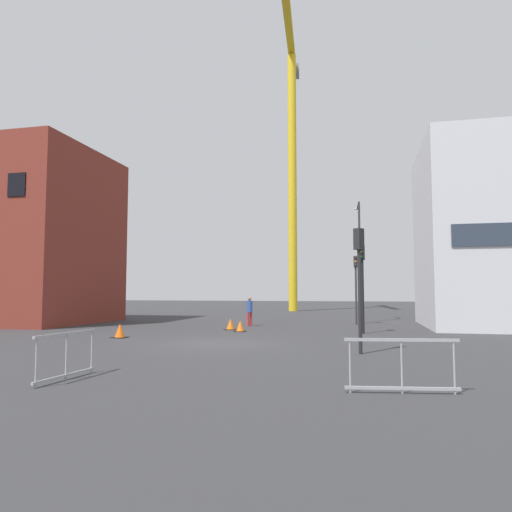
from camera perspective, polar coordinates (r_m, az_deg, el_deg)
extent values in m
plane|color=#333335|center=(18.57, -4.80, -10.53)|extent=(160.00, 160.00, 0.00)
cube|color=maroon|center=(33.77, -25.87, 2.03)|extent=(9.16, 8.94, 10.98)
cube|color=black|center=(28.95, -27.04, 7.73)|extent=(1.10, 0.06, 1.30)
cylinder|color=yellow|center=(50.09, 4.43, 9.13)|extent=(0.90, 0.90, 27.29)
cube|color=yellow|center=(52.88, 4.18, 24.76)|extent=(2.03, 14.32, 0.70)
cube|color=slate|center=(59.16, 4.60, 21.43)|extent=(1.36, 1.90, 1.10)
cylinder|color=#2D2D30|center=(31.54, 12.49, -0.66)|extent=(0.14, 0.14, 7.94)
cube|color=#2D2D30|center=(32.98, 12.27, 5.96)|extent=(0.23, 1.96, 0.10)
ellipsoid|color=silver|center=(33.93, 12.18, 5.64)|extent=(0.44, 0.24, 0.16)
cylinder|color=#232326|center=(15.73, 12.48, -5.40)|extent=(0.12, 0.12, 3.38)
cube|color=#232326|center=(15.82, 12.36, 2.01)|extent=(0.36, 0.37, 0.70)
sphere|color=#390605|center=(15.98, 12.71, 2.75)|extent=(0.11, 0.11, 0.11)
sphere|color=#F2A514|center=(15.96, 12.73, 1.96)|extent=(0.11, 0.11, 0.11)
sphere|color=#07330F|center=(15.94, 12.74, 1.18)|extent=(0.11, 0.11, 0.11)
cylinder|color=black|center=(23.26, 12.83, -4.82)|extent=(0.12, 0.12, 3.54)
cube|color=black|center=(23.33, 12.74, 0.39)|extent=(0.26, 0.30, 0.70)
sphere|color=red|center=(23.17, 12.70, 0.97)|extent=(0.11, 0.11, 0.11)
sphere|color=#3C2905|center=(23.15, 12.71, 0.42)|extent=(0.11, 0.11, 0.11)
sphere|color=#07330F|center=(23.14, 12.72, -0.12)|extent=(0.11, 0.11, 0.11)
cylinder|color=#2D2D30|center=(29.36, 12.05, -4.76)|extent=(0.12, 0.12, 3.48)
cube|color=#2D2D30|center=(29.42, 11.98, -0.69)|extent=(0.24, 0.28, 0.70)
sphere|color=#390605|center=(29.26, 11.97, -0.24)|extent=(0.11, 0.11, 0.11)
sphere|color=#F2A514|center=(29.24, 11.98, -0.67)|extent=(0.11, 0.11, 0.11)
sphere|color=#07330F|center=(29.23, 11.98, -1.10)|extent=(0.11, 0.11, 0.11)
cylinder|color=red|center=(27.69, -0.62, -7.66)|extent=(0.14, 0.14, 0.80)
cylinder|color=red|center=(27.59, -0.97, -7.67)|extent=(0.14, 0.14, 0.80)
cylinder|color=#33519E|center=(27.60, -0.80, -6.15)|extent=(0.34, 0.34, 0.67)
sphere|color=#8C6647|center=(27.59, -0.79, -5.23)|extent=(0.22, 0.22, 0.22)
cube|color=#9EA0A5|center=(9.95, 17.20, -9.70)|extent=(2.24, 0.39, 0.06)
cube|color=#9EA0A5|center=(10.09, 17.32, -15.08)|extent=(2.24, 0.39, 0.06)
cylinder|color=#9EA0A5|center=(9.84, 11.34, -12.95)|extent=(0.04, 0.04, 1.05)
cylinder|color=#9EA0A5|center=(10.01, 17.26, -12.69)|extent=(0.04, 0.04, 1.05)
cylinder|color=#9EA0A5|center=(10.28, 22.92, -12.32)|extent=(0.04, 0.04, 1.05)
cube|color=#9EA0A5|center=(11.78, -21.95, -8.72)|extent=(0.20, 2.09, 0.06)
cube|color=#9EA0A5|center=(11.89, -22.08, -13.28)|extent=(0.20, 2.09, 0.06)
cylinder|color=#9EA0A5|center=(11.11, -25.11, -11.63)|extent=(0.04, 0.04, 1.05)
cylinder|color=#9EA0A5|center=(11.83, -22.02, -11.25)|extent=(0.04, 0.04, 1.05)
cylinder|color=#9EA0A5|center=(12.58, -19.30, -10.89)|extent=(0.04, 0.04, 1.05)
cube|color=black|center=(25.06, -3.13, -8.89)|extent=(0.58, 0.58, 0.03)
cone|color=orange|center=(25.04, -3.13, -8.25)|extent=(0.45, 0.45, 0.59)
cube|color=black|center=(21.59, -16.20, -9.46)|extent=(0.61, 0.61, 0.03)
cone|color=#E55B0F|center=(21.56, -16.19, -8.69)|extent=(0.47, 0.47, 0.62)
cube|color=black|center=(23.89, -1.94, -9.12)|extent=(0.55, 0.55, 0.03)
cone|color=orange|center=(23.87, -1.94, -8.48)|extent=(0.43, 0.43, 0.56)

